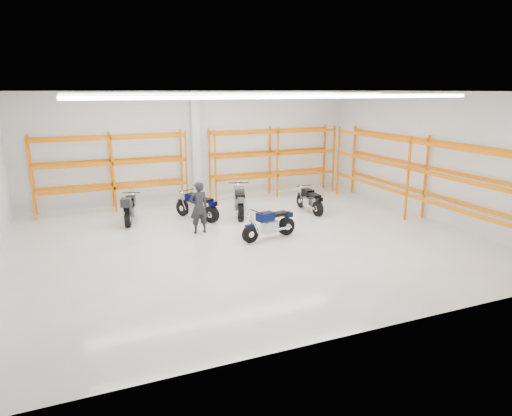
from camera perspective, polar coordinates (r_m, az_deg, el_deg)
name	(u,v)px	position (r m, az deg, el deg)	size (l,w,h in m)	color
ground	(248,240)	(14.21, -1.06, -4.08)	(14.00, 14.00, 0.00)	beige
room_shell	(247,134)	(13.55, -1.17, 9.22)	(14.02, 12.02, 4.51)	silver
motorcycle_main	(271,224)	(14.30, 1.93, -2.06)	(1.95, 0.71, 0.96)	black
motorcycle_back_a	(130,209)	(16.52, -15.53, -0.13)	(0.86, 2.03, 1.05)	black
motorcycle_back_b	(198,207)	(16.47, -7.22, 0.16)	(1.14, 1.87, 1.01)	black
motorcycle_back_c	(240,202)	(16.86, -2.07, 0.79)	(1.02, 2.24, 1.13)	black
motorcycle_back_d	(310,201)	(17.46, 6.80, 0.88)	(0.64, 1.92, 0.94)	black
standing_man	(199,207)	(14.84, -7.16, 0.06)	(0.62, 0.41, 1.71)	black
structural_column	(196,147)	(19.14, -7.56, 7.57)	(0.32, 0.32, 4.50)	white
pallet_racking_back_left	(112,164)	(18.28, -17.60, 5.22)	(5.67, 0.87, 3.00)	orange
pallet_racking_back_right	(274,155)	(20.03, 2.23, 6.65)	(5.67, 0.87, 3.00)	orange
pallet_racking_side	(418,169)	(17.16, 19.54, 4.58)	(0.87, 9.07, 3.00)	orange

